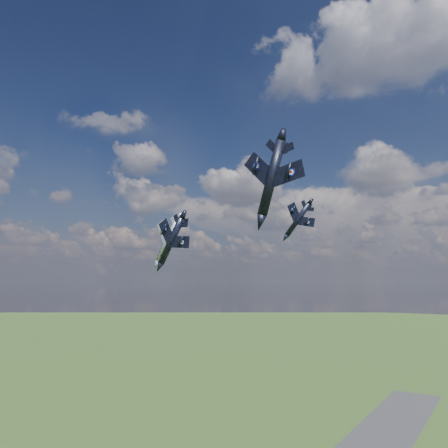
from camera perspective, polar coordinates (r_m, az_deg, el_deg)
The scene contains 4 objects.
jet_lead_navy at distance 90.12m, azimuth -6.88°, elevation -2.17°, with size 10.43×14.54×3.01m, color black, non-canonical shape.
jet_right_navy at distance 60.77m, azimuth 6.22°, elevation 6.00°, with size 10.43×14.54×3.01m, color black, non-canonical shape.
jet_high_navy at distance 105.86m, azimuth 9.64°, elevation 0.57°, with size 9.15×12.76×2.64m, color black, non-canonical shape.
jet_left_silver at distance 106.12m, azimuth -7.31°, elevation -2.16°, with size 11.38×15.86×3.28m, color #A4A7AE, non-canonical shape.
Camera 1 is at (53.43, -58.51, 70.31)m, focal length 35.00 mm.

